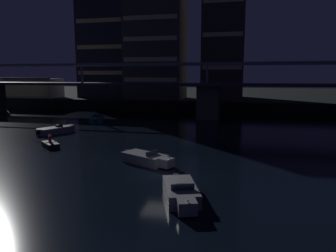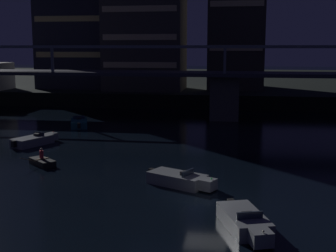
% 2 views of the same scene
% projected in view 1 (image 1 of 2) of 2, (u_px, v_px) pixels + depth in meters
% --- Properties ---
extents(ground_plane, '(400.00, 400.00, 0.00)m').
position_uv_depth(ground_plane, '(160.00, 177.00, 22.89)').
color(ground_plane, black).
extents(far_riverbank, '(240.00, 80.00, 2.20)m').
position_uv_depth(far_riverbank, '(224.00, 96.00, 100.67)').
color(far_riverbank, black).
rests_on(far_riverbank, ground).
extents(river_bridge, '(93.50, 6.40, 9.38)m').
position_uv_depth(river_bridge, '(209.00, 92.00, 53.94)').
color(river_bridge, '#4C4944').
rests_on(river_bridge, ground).
extents(tower_west_low, '(13.48, 10.25, 29.28)m').
position_uv_depth(tower_west_low, '(111.00, 36.00, 75.60)').
color(tower_west_low, '#282833').
rests_on(tower_west_low, far_riverbank).
extents(tower_west_tall, '(12.54, 9.47, 21.74)m').
position_uv_depth(tower_west_tall, '(156.00, 50.00, 70.67)').
color(tower_west_tall, '#423D38').
rests_on(tower_west_tall, far_riverbank).
extents(tower_central, '(9.04, 11.35, 34.65)m').
position_uv_depth(tower_central, '(224.00, 21.00, 71.26)').
color(tower_central, '#38332D').
rests_on(tower_central, far_riverbank).
extents(waterfront_pavilion, '(12.40, 7.40, 4.70)m').
position_uv_depth(waterfront_pavilion, '(34.00, 88.00, 74.85)').
color(waterfront_pavilion, '#B2AD9E').
rests_on(waterfront_pavilion, far_riverbank).
extents(speedboat_near_center, '(2.96, 5.13, 1.16)m').
position_uv_depth(speedboat_near_center, '(181.00, 192.00, 18.70)').
color(speedboat_near_center, gray).
rests_on(speedboat_near_center, ground).
extents(speedboat_mid_center, '(4.94, 3.40, 1.16)m').
position_uv_depth(speedboat_mid_center, '(147.00, 159.00, 26.39)').
color(speedboat_mid_center, gray).
rests_on(speedboat_mid_center, ground).
extents(speedboat_mid_right, '(3.25, 5.01, 1.16)m').
position_uv_depth(speedboat_mid_right, '(55.00, 130.00, 40.30)').
color(speedboat_mid_right, gray).
rests_on(speedboat_mid_right, ground).
extents(speedboat_far_left, '(3.00, 5.12, 1.16)m').
position_uv_depth(speedboat_far_left, '(97.00, 119.00, 50.24)').
color(speedboat_far_left, '#196066').
rests_on(speedboat_far_left, ground).
extents(dinghy_with_paddler, '(2.69, 2.65, 1.36)m').
position_uv_depth(dinghy_with_paddler, '(50.00, 144.00, 32.56)').
color(dinghy_with_paddler, black).
rests_on(dinghy_with_paddler, ground).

